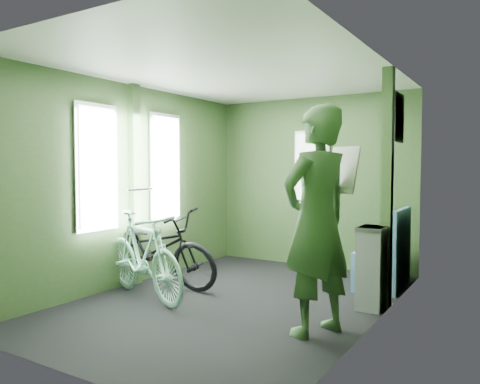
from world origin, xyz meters
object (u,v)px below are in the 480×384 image
(bicycle_black, at_px, (154,286))
(bench_seat, at_px, (384,263))
(passenger, at_px, (317,220))
(bicycle_mint, at_px, (143,299))
(waste_box, at_px, (372,268))

(bicycle_black, xyz_separation_m, bench_seat, (2.22, 1.36, 0.26))
(passenger, relative_size, bench_seat, 2.06)
(bicycle_mint, relative_size, waste_box, 1.91)
(passenger, bearing_deg, bench_seat, -159.10)
(passenger, distance_m, bench_seat, 1.93)
(passenger, height_order, waste_box, passenger)
(bicycle_black, distance_m, passenger, 2.38)
(bicycle_mint, distance_m, bench_seat, 2.69)
(bicycle_black, height_order, passenger, passenger)
(bicycle_black, height_order, bench_seat, bench_seat)
(waste_box, bearing_deg, bicycle_black, -168.95)
(bicycle_black, relative_size, passenger, 0.90)
(bicycle_black, relative_size, waste_box, 2.11)
(waste_box, distance_m, bench_seat, 0.92)
(bicycle_mint, relative_size, bench_seat, 1.69)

